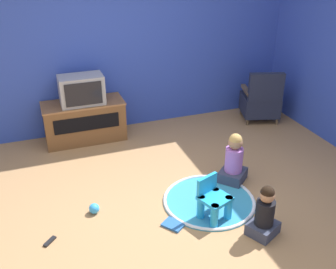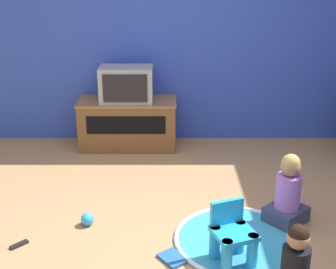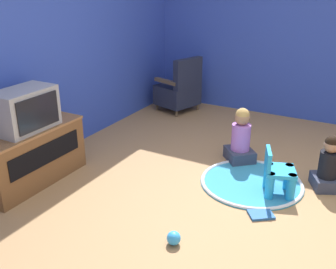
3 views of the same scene
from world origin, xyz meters
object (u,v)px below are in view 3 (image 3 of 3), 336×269
object	(u,v)px
child_watching_left	(328,166)
child_watching_center	(241,139)
black_armchair	(179,90)
book	(261,214)
yellow_kid_chair	(278,176)
television	(25,110)
tv_cabinet	(29,154)
toy_ball	(174,238)

from	to	relation	value
child_watching_left	child_watching_center	bearing A→B (deg)	53.02
black_armchair	child_watching_left	world-z (taller)	black_armchair
child_watching_left	book	bearing A→B (deg)	126.12
child_watching_left	child_watching_center	xyz separation A→B (m)	(0.18, 0.97, 0.03)
yellow_kid_chair	book	xyz separation A→B (m)	(-0.44, 0.02, -0.19)
television	child_watching_left	distance (m)	3.01
child_watching_left	book	xyz separation A→B (m)	(-0.80, 0.42, -0.23)
black_armchair	tv_cabinet	bearing A→B (deg)	11.05
child_watching_left	toy_ball	size ratio (longest dim) A/B	4.96
television	toy_ball	world-z (taller)	television
toy_ball	child_watching_left	bearing A→B (deg)	-30.81
child_watching_left	toy_ball	distance (m)	1.79
child_watching_left	television	bearing A→B (deg)	90.04
tv_cabinet	television	distance (m)	0.48
black_armchair	toy_ball	world-z (taller)	black_armchair
book	toy_ball	bearing A→B (deg)	19.07
child_watching_center	yellow_kid_chair	bearing A→B (deg)	-175.21
television	child_watching_left	bearing A→B (deg)	-63.64
black_armchair	child_watching_center	world-z (taller)	black_armchair
child_watching_left	book	world-z (taller)	child_watching_left
yellow_kid_chair	book	bearing A→B (deg)	157.28
tv_cabinet	child_watching_left	world-z (taller)	tv_cabinet
child_watching_center	toy_ball	xyz separation A→B (m)	(-1.71, -0.06, -0.22)
yellow_kid_chair	child_watching_left	bearing A→B (deg)	-68.79
black_armchair	yellow_kid_chair	size ratio (longest dim) A/B	1.83
tv_cabinet	book	xyz separation A→B (m)	(0.52, -2.28, -0.29)
tv_cabinet	black_armchair	world-z (taller)	black_armchair
yellow_kid_chair	book	size ratio (longest dim) A/B	1.75
child_watching_left	child_watching_center	size ratio (longest dim) A/B	0.88
black_armchair	yellow_kid_chair	distance (m)	2.71
tv_cabinet	book	world-z (taller)	tv_cabinet
yellow_kid_chair	book	distance (m)	0.48
black_armchair	toy_ball	size ratio (longest dim) A/B	7.52
tv_cabinet	television	bearing A→B (deg)	-90.00
tv_cabinet	book	size ratio (longest dim) A/B	4.33
television	black_armchair	world-z (taller)	television
yellow_kid_chair	child_watching_center	bearing A→B (deg)	25.68
toy_ball	book	bearing A→B (deg)	-34.15
toy_ball	book	distance (m)	0.88
television	yellow_kid_chair	distance (m)	2.52
tv_cabinet	black_armchair	bearing A→B (deg)	-5.93
child_watching_center	book	distance (m)	1.15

